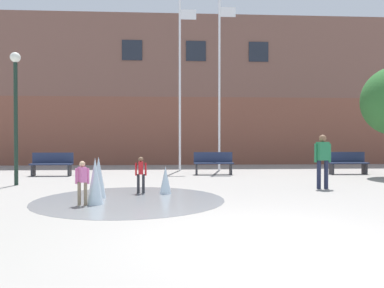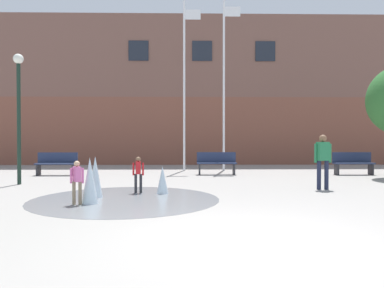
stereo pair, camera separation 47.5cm
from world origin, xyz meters
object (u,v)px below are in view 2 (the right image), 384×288
park_bench_left_of_flagpoles (57,163)px  lamp_post_left_lane (19,100)px  flagpole_right (224,79)px  child_running (138,172)px  park_bench_under_left_flagpole (217,163)px  child_in_fountain (77,179)px  park_bench_under_right_flagpole (353,163)px  adult_watching (323,157)px  flagpole_left (185,81)px

park_bench_left_of_flagpoles → lamp_post_left_lane: bearing=-94.0°
flagpole_right → child_running: bearing=-113.7°
park_bench_under_left_flagpole → child_in_fountain: 7.77m
child_in_fountain → child_running: size_ratio=1.00×
park_bench_left_of_flagpoles → child_running: 6.24m
park_bench_under_right_flagpole → park_bench_under_left_flagpole: bearing=178.4°
adult_watching → flagpole_right: bearing=-90.6°
child_in_fountain → adult_watching: bearing=73.0°
child_in_fountain → flagpole_left: (2.41, 8.75, 3.54)m
flagpole_right → lamp_post_left_lane: 8.86m
park_bench_under_right_flagpole → flagpole_left: (-6.84, 2.09, 3.64)m
park_bench_left_of_flagpoles → park_bench_under_left_flagpole: 6.43m
park_bench_under_right_flagpole → adult_watching: (-2.84, -4.31, 0.45)m
child_in_fountain → lamp_post_left_lane: size_ratio=0.24×
park_bench_left_of_flagpoles → park_bench_under_right_flagpole: same height
park_bench_left_of_flagpoles → adult_watching: 10.10m
park_bench_under_left_flagpole → adult_watching: 5.24m
park_bench_under_right_flagpole → lamp_post_left_lane: lamp_post_left_lane is taller
park_bench_under_left_flagpole → child_in_fountain: child_in_fountain is taller
child_running → flagpole_right: bearing=-27.3°
park_bench_under_right_flagpole → adult_watching: 5.18m
adult_watching → child_running: (-5.26, -0.61, -0.35)m
flagpole_right → lamp_post_left_lane: (-7.15, -5.02, -1.48)m
park_bench_under_left_flagpole → adult_watching: bearing=-58.8°
park_bench_left_of_flagpoles → flagpole_right: bearing=16.8°
child_running → flagpole_right: size_ratio=0.12×
park_bench_left_of_flagpoles → park_bench_under_right_flagpole: 11.97m
park_bench_left_of_flagpoles → adult_watching: adult_watching is taller
child_running → flagpole_right: 8.46m
park_bench_under_left_flagpole → lamp_post_left_lane: size_ratio=0.38×
flagpole_right → adult_watching: bearing=-71.1°
park_bench_left_of_flagpoles → child_in_fountain: (2.72, -6.65, 0.10)m
park_bench_under_right_flagpole → adult_watching: size_ratio=1.01×
child_running → park_bench_under_left_flagpole: bearing=-30.3°
adult_watching → park_bench_under_left_flagpole: bearing=-78.2°
park_bench_under_right_flagpole → lamp_post_left_lane: (-12.18, -2.93, 2.23)m
park_bench_under_right_flagpole → child_in_fountain: size_ratio=1.62×
park_bench_left_of_flagpoles → child_in_fountain: child_in_fountain is taller
adult_watching → lamp_post_left_lane: lamp_post_left_lane is taller
adult_watching → lamp_post_left_lane: (-9.34, 1.38, 1.78)m
park_bench_under_left_flagpole → child_running: (-2.56, -5.08, 0.10)m
adult_watching → lamp_post_left_lane: bearing=-27.8°
park_bench_left_of_flagpoles → park_bench_under_left_flagpole: bearing=1.6°
child_running → flagpole_left: size_ratio=0.13×
adult_watching → flagpole_right: 7.50m
child_in_fountain → lamp_post_left_lane: bearing=-179.1°
park_bench_under_left_flagpole → lamp_post_left_lane: bearing=-155.0°
park_bench_left_of_flagpoles → child_in_fountain: bearing=-67.8°
park_bench_under_left_flagpole → park_bench_left_of_flagpoles: bearing=-178.4°
child_in_fountain → adult_watching: (6.41, 2.36, 0.35)m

